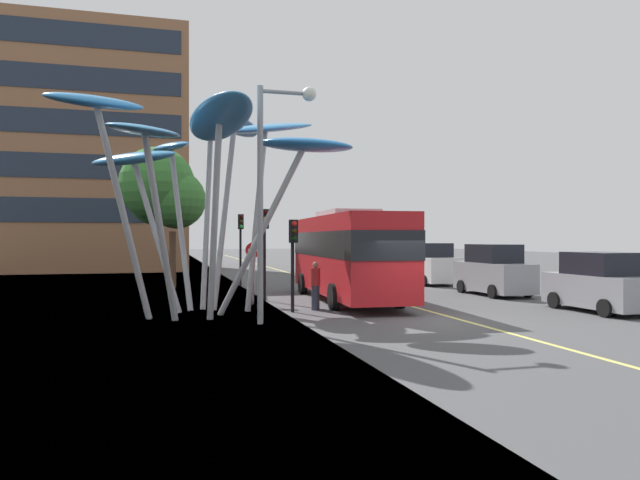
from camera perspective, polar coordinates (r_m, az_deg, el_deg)
The scene contains 14 objects.
ground at distance 18.39m, azimuth 7.91°, elevation -8.02°, with size 120.00×240.00×0.10m.
red_bus at distance 23.90m, azimuth 2.64°, elevation -1.14°, with size 3.14×10.69×3.70m.
leaf_sculpture at distance 20.25m, azimuth -11.49°, elevation 9.06°, with size 9.58×10.13×7.38m.
traffic_light_kerb_near at distance 20.11m, azimuth -2.64°, elevation -0.49°, with size 0.28×0.42×3.21m.
traffic_light_kerb_far at distance 23.82m, azimuth -5.43°, elevation 0.53°, with size 0.28×0.42×3.76m.
traffic_light_island_mid at distance 31.42m, azimuth -7.78°, elevation 0.57°, with size 0.28×0.42×3.85m.
car_parked_near at distance 22.63m, azimuth 25.84°, elevation -3.90°, with size 2.08×4.06×2.08m.
car_parked_mid at distance 27.42m, azimuth 16.63°, elevation -2.98°, with size 1.91×4.33×2.29m.
car_parked_far at distance 32.95m, azimuth 10.75°, elevation -2.43°, with size 2.06×4.07×2.30m.
street_lamp at distance 17.70m, azimuth -4.49°, elevation 6.92°, with size 1.83×0.44×7.21m.
tree_pavement_near at distance 31.27m, azimuth -15.27°, elevation 4.55°, with size 4.35×4.66×7.24m.
pedestrian at distance 20.85m, azimuth -0.45°, elevation -4.51°, with size 0.34×0.34×1.73m.
no_entry_sign at distance 22.83m, azimuth -6.58°, elevation -2.24°, with size 0.60×0.12×2.41m.
backdrop_building at distance 52.48m, azimuth -23.76°, elevation 7.77°, with size 19.37×13.02×19.00m.
Camera 1 is at (-7.89, -16.73, 2.58)m, focal length 32.65 mm.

